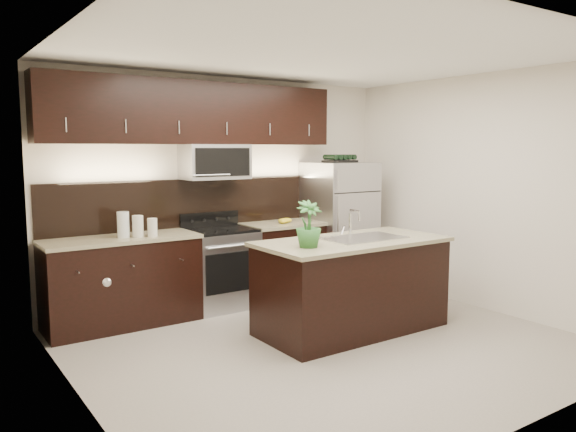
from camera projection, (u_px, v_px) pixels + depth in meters
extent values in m
plane|color=gray|center=(328.00, 344.00, 5.35)|extent=(4.50, 4.50, 0.00)
cube|color=beige|center=(226.00, 190.00, 6.82)|extent=(4.50, 0.02, 2.70)
cube|color=beige|center=(526.00, 229.00, 3.55)|extent=(4.50, 0.02, 2.70)
cube|color=beige|center=(77.00, 221.00, 3.92)|extent=(0.02, 4.00, 2.70)
cube|color=beige|center=(482.00, 192.00, 6.45)|extent=(0.02, 4.00, 2.70)
cube|color=white|center=(330.00, 53.00, 5.02)|extent=(4.50, 4.00, 0.02)
cube|color=beige|center=(118.00, 292.00, 3.32)|extent=(0.04, 0.80, 2.02)
sphere|color=silver|center=(107.00, 282.00, 3.60)|extent=(0.06, 0.06, 0.06)
cube|color=black|center=(53.00, 174.00, 4.51)|extent=(0.01, 0.32, 0.46)
cube|color=white|center=(54.00, 174.00, 4.51)|extent=(0.00, 0.24, 0.36)
cube|color=black|center=(122.00, 283.00, 5.88)|extent=(1.57, 0.62, 0.90)
cube|color=black|center=(289.00, 260.00, 7.08)|extent=(1.16, 0.62, 0.90)
cube|color=#B2B2B7|center=(221.00, 270.00, 6.54)|extent=(0.76, 0.62, 0.90)
cube|color=black|center=(220.00, 230.00, 6.48)|extent=(0.76, 0.60, 0.03)
cube|color=beige|center=(120.00, 239.00, 5.83)|extent=(1.59, 0.65, 0.04)
cube|color=beige|center=(289.00, 223.00, 7.02)|extent=(1.18, 0.65, 0.04)
cube|color=black|center=(193.00, 203.00, 6.57)|extent=(3.49, 0.02, 0.56)
cube|color=#B2B2B7|center=(215.00, 162.00, 6.48)|extent=(0.76, 0.40, 0.40)
cube|color=black|center=(196.00, 113.00, 6.32)|extent=(3.49, 0.33, 0.70)
cube|color=black|center=(352.00, 287.00, 5.72)|extent=(1.90, 0.90, 0.90)
cube|color=beige|center=(352.00, 241.00, 5.66)|extent=(1.96, 0.96, 0.04)
cube|color=silver|center=(363.00, 238.00, 5.74)|extent=(0.84, 0.50, 0.01)
cylinder|color=silver|center=(350.00, 224.00, 5.90)|extent=(0.03, 0.03, 0.24)
cylinder|color=silver|center=(355.00, 211.00, 5.83)|extent=(0.02, 0.14, 0.02)
cylinder|color=silver|center=(359.00, 216.00, 5.78)|extent=(0.02, 0.02, 0.10)
cube|color=#B2B2B7|center=(339.00, 226.00, 7.41)|extent=(0.81, 0.73, 1.67)
cube|color=black|center=(340.00, 161.00, 7.31)|extent=(0.41, 0.26, 0.03)
cylinder|color=black|center=(330.00, 158.00, 7.22)|extent=(0.07, 0.24, 0.07)
cylinder|color=black|center=(335.00, 158.00, 7.26)|extent=(0.07, 0.24, 0.07)
cylinder|color=black|center=(340.00, 157.00, 7.30)|extent=(0.07, 0.24, 0.07)
cylinder|color=black|center=(345.00, 157.00, 7.35)|extent=(0.07, 0.24, 0.07)
cylinder|color=black|center=(349.00, 157.00, 7.39)|extent=(0.07, 0.24, 0.07)
imported|color=#2B6428|center=(308.00, 224.00, 5.20)|extent=(0.26, 0.26, 0.44)
cylinder|color=silver|center=(123.00, 225.00, 5.78)|extent=(0.12, 0.12, 0.27)
cylinder|color=beige|center=(138.00, 226.00, 5.81)|extent=(0.11, 0.11, 0.22)
cylinder|color=beige|center=(152.00, 227.00, 5.85)|extent=(0.10, 0.10, 0.19)
cylinder|color=silver|center=(320.00, 211.00, 7.22)|extent=(0.11, 0.11, 0.22)
cylinder|color=silver|center=(320.00, 202.00, 7.21)|extent=(0.11, 0.11, 0.02)
cylinder|color=silver|center=(320.00, 198.00, 7.20)|extent=(0.01, 0.01, 0.09)
ellipsoid|color=gold|center=(282.00, 221.00, 6.86)|extent=(0.25, 0.22, 0.06)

